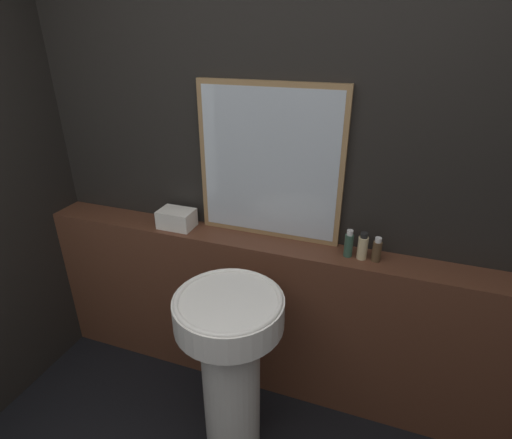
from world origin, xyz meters
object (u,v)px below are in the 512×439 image
Objects in this scene: mirror at (269,164)px; lotion_bottle at (377,250)px; conditioner_bottle at (363,247)px; towel_stack at (177,219)px; shampoo_bottle at (349,244)px; pedestal_sink at (231,358)px.

mirror is 6.38× the size of lotion_bottle.
mirror is at bearing 170.43° from conditioner_bottle.
conditioner_bottle is at bearing 0.00° from towel_stack.
shampoo_bottle is at bearing 180.00° from lotion_bottle.
pedestal_sink is 0.84m from lotion_bottle.
towel_stack is at bearing 137.79° from pedestal_sink.
mirror reaches higher than conditioner_bottle.
mirror is at bearing 89.72° from pedestal_sink.
lotion_bottle is (1.05, 0.00, 0.01)m from towel_stack.
mirror is at bearing 169.01° from shampoo_bottle.
pedestal_sink is 0.93m from mirror.
shampoo_bottle is (0.43, -0.08, -0.32)m from mirror.
conditioner_bottle reaches higher than pedestal_sink.
shampoo_bottle reaches higher than lotion_bottle.
lotion_bottle is at bearing 38.81° from pedestal_sink.
conditioner_bottle is (0.49, 0.45, 0.44)m from pedestal_sink.
mirror reaches higher than pedestal_sink.
lotion_bottle is at bearing 0.00° from towel_stack.
towel_stack is 0.92m from shampoo_bottle.
lotion_bottle is (0.56, 0.45, 0.43)m from pedestal_sink.
lotion_bottle is (0.13, 0.00, -0.01)m from shampoo_bottle.
shampoo_bottle is (0.92, 0.00, 0.01)m from towel_stack.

